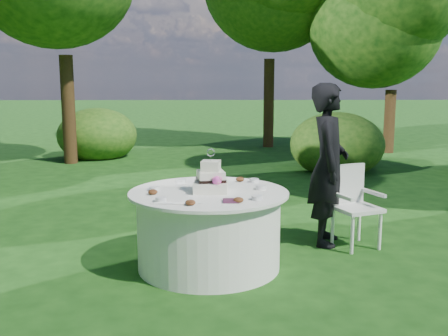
{
  "coord_description": "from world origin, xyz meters",
  "views": [
    {
      "loc": [
        0.06,
        -4.99,
        1.86
      ],
      "look_at": [
        0.15,
        0.0,
        1.0
      ],
      "focal_mm": 42.0,
      "sensor_mm": 36.0,
      "label": 1
    }
  ],
  "objects_px": {
    "chair": "(352,200)",
    "table": "(209,229)",
    "guest": "(328,165)",
    "cake": "(211,180)",
    "napkins": "(231,201)"
  },
  "relations": [
    {
      "from": "table",
      "to": "chair",
      "type": "distance_m",
      "value": 1.73
    },
    {
      "from": "guest",
      "to": "cake",
      "type": "xyz_separation_m",
      "value": [
        -1.31,
        -0.77,
        -0.02
      ]
    },
    {
      "from": "guest",
      "to": "table",
      "type": "height_order",
      "value": "guest"
    },
    {
      "from": "table",
      "to": "guest",
      "type": "bearing_deg",
      "value": 29.36
    },
    {
      "from": "cake",
      "to": "chair",
      "type": "xyz_separation_m",
      "value": [
        1.57,
        0.69,
        -0.36
      ]
    },
    {
      "from": "table",
      "to": "cake",
      "type": "relative_size",
      "value": 3.64
    },
    {
      "from": "chair",
      "to": "guest",
      "type": "bearing_deg",
      "value": 163.2
    },
    {
      "from": "guest",
      "to": "napkins",
      "type": "bearing_deg",
      "value": 149.95
    },
    {
      "from": "chair",
      "to": "table",
      "type": "bearing_deg",
      "value": -157.27
    },
    {
      "from": "table",
      "to": "chair",
      "type": "height_order",
      "value": "chair"
    },
    {
      "from": "guest",
      "to": "chair",
      "type": "distance_m",
      "value": 0.47
    },
    {
      "from": "napkins",
      "to": "guest",
      "type": "relative_size",
      "value": 0.08
    },
    {
      "from": "guest",
      "to": "chair",
      "type": "relative_size",
      "value": 2.0
    },
    {
      "from": "chair",
      "to": "napkins",
      "type": "bearing_deg",
      "value": -141.45
    },
    {
      "from": "guest",
      "to": "chair",
      "type": "height_order",
      "value": "guest"
    }
  ]
}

